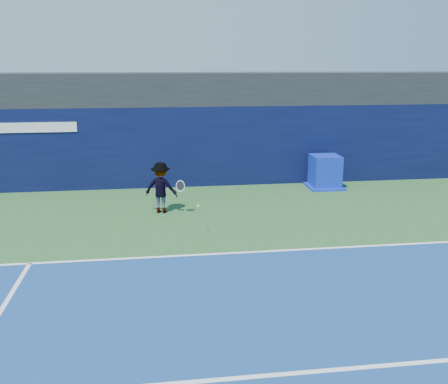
# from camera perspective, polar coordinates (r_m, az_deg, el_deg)

# --- Properties ---
(ground) EXTENTS (80.00, 80.00, 0.00)m
(ground) POSITION_cam_1_polar(r_m,az_deg,el_deg) (9.74, 4.97, -13.36)
(ground) COLOR #2A5B29
(ground) RESTS_ON ground
(baseline) EXTENTS (24.00, 0.10, 0.01)m
(baseline) POSITION_cam_1_polar(r_m,az_deg,el_deg) (12.42, 1.89, -6.94)
(baseline) COLOR white
(baseline) RESTS_ON ground
(service_line) EXTENTS (24.00, 0.10, 0.01)m
(service_line) POSITION_cam_1_polar(r_m,az_deg,el_deg) (8.08, 8.30, -19.80)
(service_line) COLOR white
(service_line) RESTS_ON ground
(stadium_band) EXTENTS (36.00, 3.00, 1.20)m
(stadium_band) POSITION_cam_1_polar(r_m,az_deg,el_deg) (20.01, -2.24, 11.77)
(stadium_band) COLOR black
(stadium_band) RESTS_ON back_wall_assembly
(back_wall_assembly) EXTENTS (36.00, 1.03, 3.00)m
(back_wall_assembly) POSITION_cam_1_polar(r_m,az_deg,el_deg) (19.23, -1.89, 5.37)
(back_wall_assembly) COLOR black
(back_wall_assembly) RESTS_ON ground
(equipment_cart) EXTENTS (1.29, 1.29, 1.23)m
(equipment_cart) POSITION_cam_1_polar(r_m,az_deg,el_deg) (19.09, 11.46, 2.15)
(equipment_cart) COLOR #0C23AF
(equipment_cart) RESTS_ON ground
(tennis_player) EXTENTS (1.32, 0.87, 1.60)m
(tennis_player) POSITION_cam_1_polar(r_m,az_deg,el_deg) (15.62, -7.21, 0.50)
(tennis_player) COLOR silver
(tennis_player) RESTS_ON ground
(tennis_ball) EXTENTS (0.07, 0.07, 0.07)m
(tennis_ball) POSITION_cam_1_polar(r_m,az_deg,el_deg) (13.40, -2.95, -1.61)
(tennis_ball) COLOR #DFF51B
(tennis_ball) RESTS_ON ground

